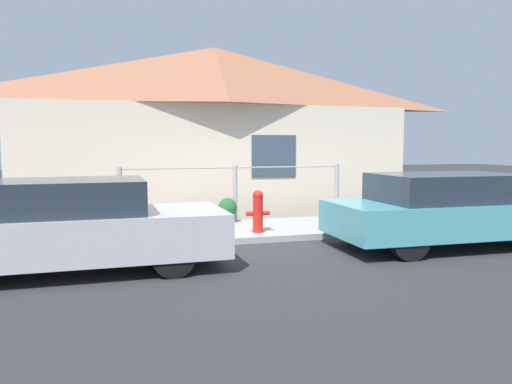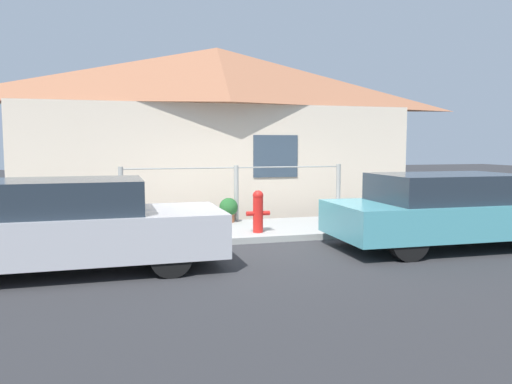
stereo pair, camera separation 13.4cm
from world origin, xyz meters
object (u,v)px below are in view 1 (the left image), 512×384
Objects in this scene: car_left at (66,226)px; potted_plant_near_hydrant at (228,209)px; car_right at (451,209)px; potted_plant_by_fence at (61,220)px; fire_hydrant at (258,210)px.

potted_plant_near_hydrant is at bearing 44.65° from car_left.
potted_plant_near_hydrant is at bearing 138.42° from car_right.
potted_plant_by_fence is at bearing 95.94° from car_left.
car_right is 7.10m from potted_plant_by_fence.
car_right reaches higher than fire_hydrant.
car_right is at bearing -42.70° from potted_plant_near_hydrant.
fire_hydrant is at bearing -16.40° from potted_plant_by_fence.
potted_plant_by_fence is at bearing 163.60° from fire_hydrant.
potted_plant_by_fence is at bearing 158.76° from car_right.
car_left is 3.65m from fire_hydrant.
fire_hydrant reaches higher than potted_plant_near_hydrant.
fire_hydrant is 3.72m from potted_plant_by_fence.
car_left is 5.38× the size of fire_hydrant.
car_right is 4.44m from potted_plant_near_hydrant.
potted_plant_by_fence is (-0.30, 2.70, -0.29)m from car_left.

